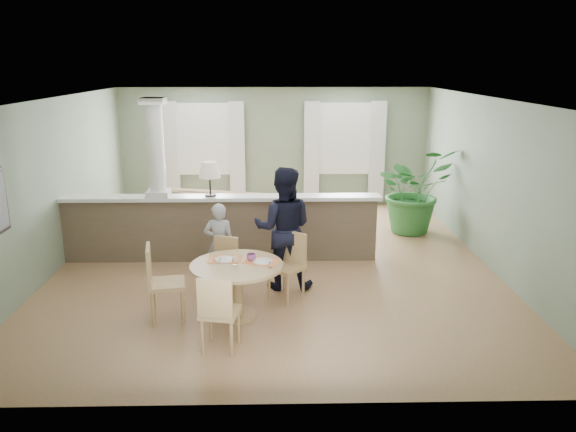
{
  "coord_description": "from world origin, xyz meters",
  "views": [
    {
      "loc": [
        0.03,
        -8.82,
        3.24
      ],
      "look_at": [
        0.2,
        -1.0,
        1.09
      ],
      "focal_mm": 35.0,
      "sensor_mm": 36.0,
      "label": 1
    }
  ],
  "objects_px": {
    "chair_far_boy": "(224,264)",
    "chair_near": "(218,310)",
    "sofa": "(210,217)",
    "dining_table": "(237,275)",
    "chair_far_man": "(289,262)",
    "chair_side": "(160,279)",
    "houseplant": "(413,190)",
    "man_person": "(283,228)",
    "child_person": "(220,245)"
  },
  "relations": [
    {
      "from": "sofa",
      "to": "child_person",
      "type": "distance_m",
      "value": 2.39
    },
    {
      "from": "chair_far_man",
      "to": "man_person",
      "type": "height_order",
      "value": "man_person"
    },
    {
      "from": "sofa",
      "to": "child_person",
      "type": "bearing_deg",
      "value": -64.58
    },
    {
      "from": "chair_far_boy",
      "to": "chair_side",
      "type": "bearing_deg",
      "value": -113.85
    },
    {
      "from": "dining_table",
      "to": "chair_far_boy",
      "type": "bearing_deg",
      "value": 108.47
    },
    {
      "from": "chair_side",
      "to": "man_person",
      "type": "relative_size",
      "value": 0.56
    },
    {
      "from": "sofa",
      "to": "man_person",
      "type": "bearing_deg",
      "value": -45.47
    },
    {
      "from": "chair_near",
      "to": "child_person",
      "type": "xyz_separation_m",
      "value": [
        -0.17,
        2.03,
        0.12
      ]
    },
    {
      "from": "chair_far_boy",
      "to": "child_person",
      "type": "distance_m",
      "value": 0.42
    },
    {
      "from": "sofa",
      "to": "chair_far_boy",
      "type": "distance_m",
      "value": 2.76
    },
    {
      "from": "houseplant",
      "to": "chair_side",
      "type": "xyz_separation_m",
      "value": [
        -4.16,
        -3.86,
        -0.28
      ]
    },
    {
      "from": "chair_far_boy",
      "to": "chair_near",
      "type": "height_order",
      "value": "chair_near"
    },
    {
      "from": "child_person",
      "to": "man_person",
      "type": "relative_size",
      "value": 0.7
    },
    {
      "from": "sofa",
      "to": "chair_near",
      "type": "xyz_separation_m",
      "value": [
        0.59,
        -4.37,
        0.1
      ]
    },
    {
      "from": "chair_far_man",
      "to": "dining_table",
      "type": "bearing_deg",
      "value": -97.03
    },
    {
      "from": "chair_far_boy",
      "to": "chair_near",
      "type": "bearing_deg",
      "value": -68.34
    },
    {
      "from": "chair_far_boy",
      "to": "chair_side",
      "type": "height_order",
      "value": "chair_side"
    },
    {
      "from": "chair_far_boy",
      "to": "man_person",
      "type": "height_order",
      "value": "man_person"
    },
    {
      "from": "chair_near",
      "to": "man_person",
      "type": "distance_m",
      "value": 2.11
    },
    {
      "from": "houseplant",
      "to": "chair_far_boy",
      "type": "height_order",
      "value": "houseplant"
    },
    {
      "from": "child_person",
      "to": "sofa",
      "type": "bearing_deg",
      "value": -73.2
    },
    {
      "from": "chair_near",
      "to": "chair_side",
      "type": "relative_size",
      "value": 0.93
    },
    {
      "from": "chair_far_boy",
      "to": "chair_near",
      "type": "relative_size",
      "value": 0.9
    },
    {
      "from": "chair_far_boy",
      "to": "chair_far_man",
      "type": "height_order",
      "value": "chair_far_man"
    },
    {
      "from": "houseplant",
      "to": "chair_far_boy",
      "type": "relative_size",
      "value": 1.98
    },
    {
      "from": "chair_far_boy",
      "to": "child_person",
      "type": "xyz_separation_m",
      "value": [
        -0.09,
        0.37,
        0.17
      ]
    },
    {
      "from": "chair_side",
      "to": "dining_table",
      "type": "bearing_deg",
      "value": -96.05
    },
    {
      "from": "chair_far_boy",
      "to": "chair_side",
      "type": "distance_m",
      "value": 1.1
    },
    {
      "from": "chair_far_boy",
      "to": "child_person",
      "type": "relative_size",
      "value": 0.67
    },
    {
      "from": "sofa",
      "to": "child_person",
      "type": "xyz_separation_m",
      "value": [
        0.42,
        -2.34,
        0.22
      ]
    },
    {
      "from": "sofa",
      "to": "man_person",
      "type": "distance_m",
      "value": 2.83
    },
    {
      "from": "sofa",
      "to": "chair_near",
      "type": "distance_m",
      "value": 4.41
    },
    {
      "from": "chair_far_boy",
      "to": "sofa",
      "type": "bearing_deg",
      "value": 119.5
    },
    {
      "from": "houseplant",
      "to": "chair_side",
      "type": "distance_m",
      "value": 5.68
    },
    {
      "from": "chair_far_man",
      "to": "chair_near",
      "type": "xyz_separation_m",
      "value": [
        -0.85,
        -1.56,
        -0.0
      ]
    },
    {
      "from": "dining_table",
      "to": "man_person",
      "type": "height_order",
      "value": "man_person"
    },
    {
      "from": "chair_near",
      "to": "houseplant",
      "type": "bearing_deg",
      "value": -115.44
    },
    {
      "from": "chair_far_man",
      "to": "child_person",
      "type": "relative_size",
      "value": 0.74
    },
    {
      "from": "chair_far_boy",
      "to": "chair_near",
      "type": "xyz_separation_m",
      "value": [
        0.08,
        -1.65,
        0.05
      ]
    },
    {
      "from": "chair_side",
      "to": "man_person",
      "type": "distance_m",
      "value": 1.96
    },
    {
      "from": "dining_table",
      "to": "chair_far_man",
      "type": "height_order",
      "value": "chair_far_man"
    },
    {
      "from": "sofa",
      "to": "houseplant",
      "type": "height_order",
      "value": "houseplant"
    },
    {
      "from": "houseplant",
      "to": "child_person",
      "type": "xyz_separation_m",
      "value": [
        -3.51,
        -2.68,
        -0.2
      ]
    },
    {
      "from": "man_person",
      "to": "dining_table",
      "type": "bearing_deg",
      "value": 63.71
    },
    {
      "from": "child_person",
      "to": "chair_side",
      "type": "bearing_deg",
      "value": 67.76
    },
    {
      "from": "chair_far_boy",
      "to": "child_person",
      "type": "bearing_deg",
      "value": 122.74
    },
    {
      "from": "dining_table",
      "to": "man_person",
      "type": "distance_m",
      "value": 1.22
    },
    {
      "from": "chair_near",
      "to": "chair_side",
      "type": "height_order",
      "value": "chair_side"
    },
    {
      "from": "chair_far_man",
      "to": "sofa",
      "type": "bearing_deg",
      "value": 157.67
    },
    {
      "from": "chair_side",
      "to": "child_person",
      "type": "height_order",
      "value": "child_person"
    }
  ]
}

